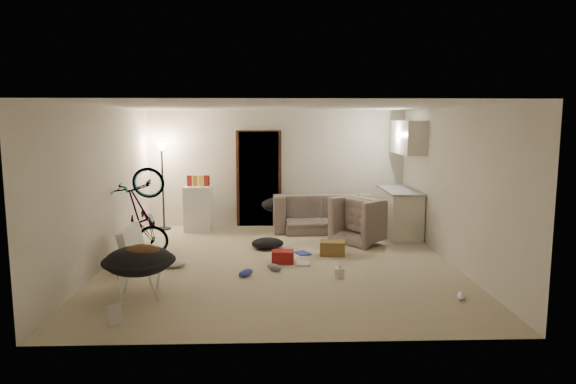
{
  "coord_description": "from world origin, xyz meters",
  "views": [
    {
      "loc": [
        -0.14,
        -8.05,
        2.29
      ],
      "look_at": [
        0.15,
        0.6,
        1.07
      ],
      "focal_mm": 32.0,
      "sensor_mm": 36.0,
      "label": 1
    }
  ],
  "objects_px": {
    "armchair": "(369,224)",
    "tv_box": "(133,247)",
    "bicycle": "(143,233)",
    "drink_case_b": "(283,257)",
    "floor_lamp": "(162,168)",
    "mini_fridge": "(198,208)",
    "drink_case_a": "(333,248)",
    "sofa": "(321,216)",
    "saucer_chair": "(139,267)",
    "juicer": "(340,272)",
    "kitchen_counter": "(399,213)"
  },
  "relations": [
    {
      "from": "juicer",
      "to": "tv_box",
      "type": "bearing_deg",
      "value": 168.5
    },
    {
      "from": "saucer_chair",
      "to": "drink_case_a",
      "type": "relative_size",
      "value": 2.25
    },
    {
      "from": "kitchen_counter",
      "to": "saucer_chair",
      "type": "distance_m",
      "value": 5.56
    },
    {
      "from": "sofa",
      "to": "saucer_chair",
      "type": "distance_m",
      "value": 4.85
    },
    {
      "from": "kitchen_counter",
      "to": "armchair",
      "type": "height_order",
      "value": "kitchen_counter"
    },
    {
      "from": "floor_lamp",
      "to": "saucer_chair",
      "type": "height_order",
      "value": "floor_lamp"
    },
    {
      "from": "floor_lamp",
      "to": "tv_box",
      "type": "distance_m",
      "value": 3.01
    },
    {
      "from": "armchair",
      "to": "mini_fridge",
      "type": "relative_size",
      "value": 1.04
    },
    {
      "from": "kitchen_counter",
      "to": "saucer_chair",
      "type": "relative_size",
      "value": 1.6
    },
    {
      "from": "mini_fridge",
      "to": "floor_lamp",
      "type": "bearing_deg",
      "value": 172.28
    },
    {
      "from": "kitchen_counter",
      "to": "tv_box",
      "type": "bearing_deg",
      "value": -155.18
    },
    {
      "from": "floor_lamp",
      "to": "mini_fridge",
      "type": "bearing_deg",
      "value": -7.69
    },
    {
      "from": "floor_lamp",
      "to": "armchair",
      "type": "bearing_deg",
      "value": -15.87
    },
    {
      "from": "kitchen_counter",
      "to": "juicer",
      "type": "distance_m",
      "value": 3.26
    },
    {
      "from": "kitchen_counter",
      "to": "armchair",
      "type": "xyz_separation_m",
      "value": [
        -0.71,
        -0.52,
        -0.13
      ]
    },
    {
      "from": "sofa",
      "to": "mini_fridge",
      "type": "relative_size",
      "value": 2.14
    },
    {
      "from": "saucer_chair",
      "to": "juicer",
      "type": "bearing_deg",
      "value": 14.66
    },
    {
      "from": "sofa",
      "to": "saucer_chair",
      "type": "bearing_deg",
      "value": 52.34
    },
    {
      "from": "floor_lamp",
      "to": "drink_case_b",
      "type": "relative_size",
      "value": 5.19
    },
    {
      "from": "bicycle",
      "to": "mini_fridge",
      "type": "relative_size",
      "value": 1.66
    },
    {
      "from": "drink_case_b",
      "to": "floor_lamp",
      "type": "bearing_deg",
      "value": 135.91
    },
    {
      "from": "sofa",
      "to": "drink_case_b",
      "type": "distance_m",
      "value": 2.61
    },
    {
      "from": "armchair",
      "to": "drink_case_a",
      "type": "distance_m",
      "value": 1.32
    },
    {
      "from": "armchair",
      "to": "bicycle",
      "type": "relative_size",
      "value": 0.62
    },
    {
      "from": "sofa",
      "to": "saucer_chair",
      "type": "xyz_separation_m",
      "value": [
        -2.75,
        -3.99,
        0.11
      ]
    },
    {
      "from": "sofa",
      "to": "saucer_chair",
      "type": "height_order",
      "value": "saucer_chair"
    },
    {
      "from": "sofa",
      "to": "drink_case_b",
      "type": "xyz_separation_m",
      "value": [
        -0.85,
        -2.46,
        -0.19
      ]
    },
    {
      "from": "bicycle",
      "to": "tv_box",
      "type": "xyz_separation_m",
      "value": [
        0.0,
        -0.67,
        -0.08
      ]
    },
    {
      "from": "sofa",
      "to": "mini_fridge",
      "type": "height_order",
      "value": "mini_fridge"
    },
    {
      "from": "kitchen_counter",
      "to": "saucer_chair",
      "type": "xyz_separation_m",
      "value": [
        -4.29,
        -3.54,
        -0.04
      ]
    },
    {
      "from": "armchair",
      "to": "saucer_chair",
      "type": "xyz_separation_m",
      "value": [
        -3.58,
        -3.02,
        0.08
      ]
    },
    {
      "from": "tv_box",
      "to": "drink_case_b",
      "type": "relative_size",
      "value": 2.81
    },
    {
      "from": "kitchen_counter",
      "to": "saucer_chair",
      "type": "height_order",
      "value": "kitchen_counter"
    },
    {
      "from": "bicycle",
      "to": "juicer",
      "type": "height_order",
      "value": "bicycle"
    },
    {
      "from": "armchair",
      "to": "saucer_chair",
      "type": "relative_size",
      "value": 1.03
    },
    {
      "from": "armchair",
      "to": "tv_box",
      "type": "distance_m",
      "value": 4.36
    },
    {
      "from": "armchair",
      "to": "drink_case_a",
      "type": "relative_size",
      "value": 2.31
    },
    {
      "from": "tv_box",
      "to": "drink_case_a",
      "type": "height_order",
      "value": "tv_box"
    },
    {
      "from": "floor_lamp",
      "to": "mini_fridge",
      "type": "xyz_separation_m",
      "value": [
        0.74,
        -0.1,
        -0.84
      ]
    },
    {
      "from": "drink_case_a",
      "to": "tv_box",
      "type": "bearing_deg",
      "value": -160.56
    },
    {
      "from": "bicycle",
      "to": "drink_case_a",
      "type": "bearing_deg",
      "value": -90.5
    },
    {
      "from": "floor_lamp",
      "to": "sofa",
      "type": "bearing_deg",
      "value": -3.47
    },
    {
      "from": "bicycle",
      "to": "sofa",
      "type": "bearing_deg",
      "value": -58.49
    },
    {
      "from": "floor_lamp",
      "to": "drink_case_b",
      "type": "xyz_separation_m",
      "value": [
        2.45,
        -2.66,
        -1.21
      ]
    },
    {
      "from": "tv_box",
      "to": "drink_case_b",
      "type": "height_order",
      "value": "tv_box"
    },
    {
      "from": "sofa",
      "to": "bicycle",
      "type": "height_order",
      "value": "bicycle"
    },
    {
      "from": "armchair",
      "to": "drink_case_a",
      "type": "xyz_separation_m",
      "value": [
        -0.82,
        -1.02,
        -0.19
      ]
    },
    {
      "from": "floor_lamp",
      "to": "bicycle",
      "type": "height_order",
      "value": "floor_lamp"
    },
    {
      "from": "floor_lamp",
      "to": "bicycle",
      "type": "relative_size",
      "value": 1.17
    },
    {
      "from": "floor_lamp",
      "to": "juicer",
      "type": "height_order",
      "value": "floor_lamp"
    }
  ]
}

